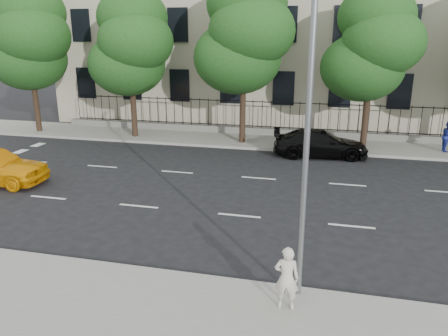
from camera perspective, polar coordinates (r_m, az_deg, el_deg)
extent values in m
plane|color=black|center=(14.01, -0.07, -10.18)|extent=(120.00, 120.00, 0.00)
cube|color=gray|center=(10.70, -5.38, -19.38)|extent=(60.00, 4.00, 0.15)
cube|color=gray|center=(27.03, 6.89, 3.40)|extent=(60.00, 4.00, 0.15)
cube|color=slate|center=(28.61, 7.32, 4.72)|extent=(30.00, 0.50, 0.40)
cube|color=black|center=(28.55, 7.34, 5.30)|extent=(28.80, 0.05, 0.05)
cube|color=black|center=(28.27, 7.46, 8.48)|extent=(28.80, 0.05, 0.05)
cylinder|color=slate|center=(10.08, 10.78, 3.75)|extent=(0.14, 0.14, 8.00)
cylinder|color=#382619|center=(31.94, -23.26, 7.28)|extent=(0.36, 0.36, 3.15)
ellipsoid|color=#1E4918|center=(32.11, -24.20, 12.87)|extent=(4.94, 4.94, 4.06)
ellipsoid|color=#1E4918|center=(31.13, -23.73, 15.49)|extent=(4.68, 4.68, 3.85)
ellipsoid|color=#1E4918|center=(31.88, -23.99, 18.06)|extent=(4.42, 4.42, 3.64)
cylinder|color=#382619|center=(28.38, -11.68, 7.05)|extent=(0.36, 0.36, 2.97)
ellipsoid|color=#1E4918|center=(28.47, -12.55, 13.10)|extent=(4.75, 4.75, 3.90)
ellipsoid|color=#1E4918|center=(27.58, -11.45, 15.91)|extent=(4.50, 4.50, 3.70)
ellipsoid|color=#1E4918|center=(28.30, -11.87, 18.70)|extent=(4.25, 4.25, 3.50)
cylinder|color=#382619|center=(26.19, 2.44, 6.96)|extent=(0.36, 0.36, 3.32)
ellipsoid|color=#1E4918|center=(26.18, 1.77, 14.20)|extent=(5.13, 5.13, 4.21)
ellipsoid|color=#1E4918|center=(25.49, 3.64, 17.43)|extent=(4.86, 4.86, 4.00)
ellipsoid|color=#1E4918|center=(26.20, 3.03, 20.68)|extent=(4.59, 4.59, 3.78)
cylinder|color=#382619|center=(25.83, 17.93, 5.72)|extent=(0.36, 0.36, 3.08)
ellipsoid|color=#1E4918|center=(25.72, 17.60, 12.43)|extent=(4.56, 4.56, 3.74)
ellipsoid|color=#1E4918|center=(25.24, 20.05, 15.14)|extent=(4.32, 4.32, 3.55)
ellipsoid|color=#1E4918|center=(25.81, 19.29, 18.18)|extent=(4.08, 4.08, 3.36)
imported|color=black|center=(24.28, 12.46, 3.15)|extent=(5.25, 2.61, 1.47)
imported|color=beige|center=(10.64, 8.17, -14.04)|extent=(0.61, 0.42, 1.60)
imported|color=navy|center=(27.20, 27.23, 3.70)|extent=(0.68, 0.85, 1.70)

